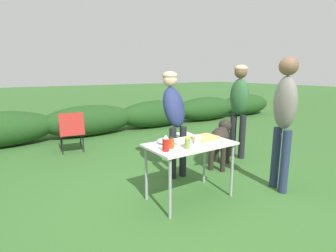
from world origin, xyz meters
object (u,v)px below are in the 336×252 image
(relish_jar, at_px, (187,143))
(hot_sauce_bottle, at_px, (171,142))
(standing_person_in_red_jacket, at_px, (174,111))
(dog, at_px, (221,137))
(cooler_box, at_px, (186,142))
(standing_person_in_olive_jacket, at_px, (239,101))
(paper_cup_stack, at_px, (197,140))
(standing_person_in_gray_fleece, at_px, (285,111))
(food_tray, at_px, (205,138))
(mixing_bowl, at_px, (166,141))
(camp_chair_green_behind_table, at_px, (71,130))
(folding_table, at_px, (190,149))
(plate_stack, at_px, (184,143))
(ketchup_bottle, at_px, (166,143))

(relish_jar, bearing_deg, hot_sauce_bottle, 140.66)
(hot_sauce_bottle, distance_m, standing_person_in_red_jacket, 1.03)
(dog, xyz_separation_m, cooler_box, (0.04, 1.06, -0.34))
(dog, relative_size, cooler_box, 1.82)
(dog, bearing_deg, standing_person_in_olive_jacket, 70.65)
(hot_sauce_bottle, bearing_deg, paper_cup_stack, -11.00)
(standing_person_in_gray_fleece, bearing_deg, paper_cup_stack, -89.16)
(food_tray, bearing_deg, hot_sauce_bottle, -175.07)
(food_tray, relative_size, standing_person_in_red_jacket, 0.23)
(relish_jar, bearing_deg, mixing_bowl, 103.14)
(standing_person_in_red_jacket, distance_m, standing_person_in_gray_fleece, 1.56)
(mixing_bowl, relative_size, paper_cup_stack, 1.95)
(cooler_box, bearing_deg, dog, 6.54)
(standing_person_in_gray_fleece, distance_m, standing_person_in_olive_jacket, 1.45)
(relish_jar, xyz_separation_m, dog, (1.39, 0.82, -0.29))
(camp_chair_green_behind_table, bearing_deg, cooler_box, -21.95)
(food_tray, relative_size, camp_chair_green_behind_table, 0.44)
(folding_table, distance_m, standing_person_in_gray_fleece, 1.37)
(mixing_bowl, relative_size, standing_person_in_red_jacket, 0.14)
(food_tray, bearing_deg, plate_stack, 178.71)
(folding_table, distance_m, standing_person_in_olive_jacket, 2.04)
(plate_stack, distance_m, camp_chair_green_behind_table, 2.97)
(standing_person_in_gray_fleece, bearing_deg, camp_chair_green_behind_table, -130.82)
(plate_stack, relative_size, ketchup_bottle, 1.15)
(food_tray, xyz_separation_m, hot_sauce_bottle, (-0.57, -0.05, 0.05))
(folding_table, xyz_separation_m, dog, (1.22, 0.67, -0.15))
(food_tray, xyz_separation_m, paper_cup_stack, (-0.22, -0.12, 0.03))
(relish_jar, height_order, camp_chair_green_behind_table, relish_jar)
(relish_jar, distance_m, camp_chair_green_behind_table, 3.13)
(folding_table, relative_size, standing_person_in_gray_fleece, 0.61)
(food_tray, height_order, standing_person_in_gray_fleece, standing_person_in_gray_fleece)
(food_tray, relative_size, standing_person_in_olive_jacket, 0.21)
(standing_person_in_red_jacket, bearing_deg, mixing_bowl, -129.36)
(plate_stack, distance_m, hot_sauce_bottle, 0.25)
(paper_cup_stack, xyz_separation_m, cooler_box, (1.23, 1.83, -0.63))
(folding_table, xyz_separation_m, food_tray, (0.25, 0.01, 0.10))
(hot_sauce_bottle, height_order, standing_person_in_red_jacket, standing_person_in_red_jacket)
(folding_table, distance_m, camp_chair_green_behind_table, 3.00)
(standing_person_in_red_jacket, bearing_deg, paper_cup_stack, -103.71)
(plate_stack, xyz_separation_m, relish_jar, (-0.09, -0.18, 0.06))
(plate_stack, xyz_separation_m, standing_person_in_olive_jacket, (1.90, 0.80, 0.34))
(standing_person_in_olive_jacket, bearing_deg, paper_cup_stack, -70.65)
(camp_chair_green_behind_table, bearing_deg, food_tray, -62.58)
(camp_chair_green_behind_table, bearing_deg, standing_person_in_olive_jacket, -30.74)
(hot_sauce_bottle, bearing_deg, food_tray, 4.93)
(cooler_box, bearing_deg, mixing_bowl, -35.53)
(standing_person_in_olive_jacket, bearing_deg, camp_chair_green_behind_table, -137.03)
(folding_table, height_order, camp_chair_green_behind_table, camp_chair_green_behind_table)
(camp_chair_green_behind_table, bearing_deg, mixing_bowl, -71.25)
(ketchup_bottle, bearing_deg, standing_person_in_gray_fleece, -13.42)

